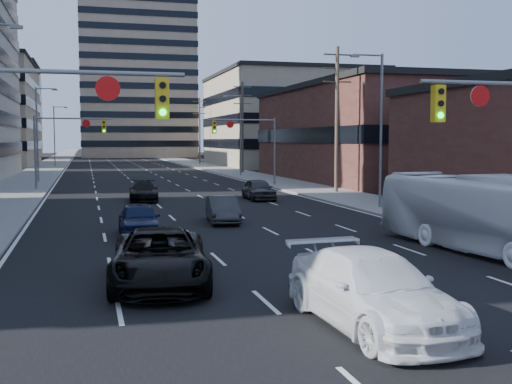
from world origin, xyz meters
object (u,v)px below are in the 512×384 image
object	(u,v)px
white_van	(372,290)
transit_bus	(485,214)
black_pickup	(160,258)
sedan_blue	(139,219)

from	to	relation	value
white_van	transit_bus	bearing A→B (deg)	39.51
black_pickup	white_van	xyz separation A→B (m)	(4.03, -5.14, 0.02)
white_van	transit_bus	xyz separation A→B (m)	(7.85, 7.38, 0.61)
white_van	black_pickup	bearing A→B (deg)	124.40
black_pickup	white_van	distance (m)	6.53
black_pickup	transit_bus	bearing A→B (deg)	16.83
black_pickup	white_van	bearing A→B (deg)	-45.74
transit_bus	sedan_blue	bearing A→B (deg)	142.61
sedan_blue	black_pickup	bearing A→B (deg)	-89.66
transit_bus	sedan_blue	xyz separation A→B (m)	(-11.70, 7.32, -0.71)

